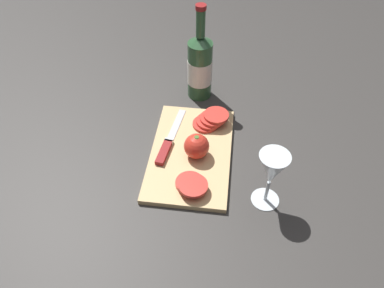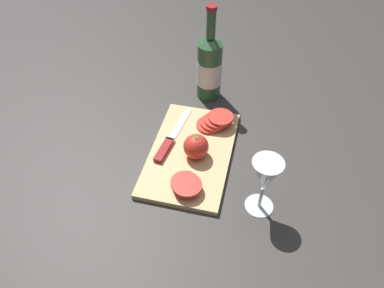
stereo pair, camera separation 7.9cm
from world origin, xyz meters
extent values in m
plane|color=#383533|center=(0.00, 0.00, 0.00)|extent=(3.00, 3.00, 0.00)
cube|color=tan|center=(0.00, 0.00, 0.01)|extent=(0.38, 0.23, 0.02)
cylinder|color=#2D5633|center=(-0.28, -0.01, 0.10)|extent=(0.08, 0.08, 0.20)
cone|color=#2D5633|center=(-0.28, -0.01, 0.21)|extent=(0.07, 0.07, 0.02)
cylinder|color=#2D5633|center=(-0.28, -0.01, 0.26)|extent=(0.03, 0.03, 0.09)
cylinder|color=maroon|center=(-0.28, -0.01, 0.31)|extent=(0.03, 0.03, 0.01)
cylinder|color=white|center=(-0.28, -0.01, 0.09)|extent=(0.08, 0.08, 0.08)
cylinder|color=silver|center=(0.13, 0.21, 0.00)|extent=(0.07, 0.07, 0.00)
cylinder|color=silver|center=(0.13, 0.21, 0.04)|extent=(0.01, 0.01, 0.07)
cone|color=silver|center=(0.13, 0.21, 0.12)|extent=(0.07, 0.07, 0.10)
cone|color=#DBCC84|center=(0.13, 0.21, 0.09)|extent=(0.03, 0.03, 0.04)
sphere|color=red|center=(0.01, 0.02, 0.05)|extent=(0.07, 0.07, 0.07)
cylinder|color=#47702D|center=(0.01, 0.02, 0.08)|extent=(0.01, 0.01, 0.01)
cube|color=silver|center=(-0.10, -0.06, 0.02)|extent=(0.15, 0.04, 0.00)
cube|color=silver|center=(-0.03, -0.07, 0.02)|extent=(0.02, 0.03, 0.01)
cube|color=maroon|center=(0.02, -0.07, 0.02)|extent=(0.09, 0.04, 0.01)
cylinder|color=red|center=(-0.11, 0.03, 0.02)|extent=(0.08, 0.08, 0.01)
cylinder|color=red|center=(-0.12, 0.04, 0.03)|extent=(0.08, 0.08, 0.01)
cylinder|color=red|center=(-0.12, 0.05, 0.04)|extent=(0.08, 0.08, 0.01)
cylinder|color=red|center=(-0.13, 0.06, 0.05)|extent=(0.08, 0.08, 0.01)
cylinder|color=red|center=(0.12, 0.01, 0.02)|extent=(0.08, 0.08, 0.01)
cylinder|color=red|center=(0.13, 0.02, 0.03)|extent=(0.08, 0.08, 0.01)
cylinder|color=red|center=(0.14, 0.02, 0.04)|extent=(0.08, 0.08, 0.01)
camera|label=1|loc=(0.72, 0.09, 0.80)|focal=35.00mm
camera|label=2|loc=(0.71, 0.17, 0.80)|focal=35.00mm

